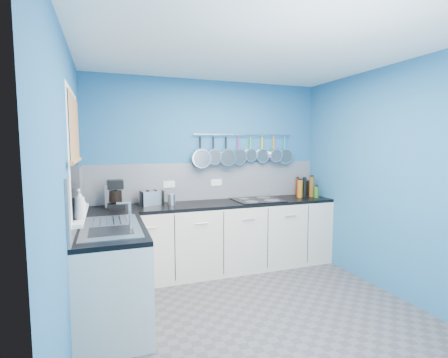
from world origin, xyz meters
TOP-DOWN VIEW (x-y plane):
  - floor at (0.00, 0.00)m, footprint 3.20×3.00m
  - ceiling at (0.00, 0.00)m, footprint 3.20×3.00m
  - wall_back at (0.00, 1.51)m, footprint 3.20×0.02m
  - wall_front at (0.00, -1.51)m, footprint 3.20×0.02m
  - wall_left at (-1.61, 0.00)m, footprint 0.02×3.00m
  - wall_right at (1.61, 0.00)m, footprint 0.02×3.00m
  - backsplash_back at (0.00, 1.49)m, footprint 3.20×0.02m
  - backsplash_left at (-1.59, 0.60)m, footprint 0.02×1.80m
  - cabinet_run_back at (0.00, 1.20)m, footprint 3.20×0.60m
  - worktop_back at (0.00, 1.20)m, footprint 3.20×0.60m
  - cabinet_run_left at (-1.30, 0.30)m, footprint 0.60×1.20m
  - worktop_left at (-1.30, 0.30)m, footprint 0.60×1.20m
  - window_frame at (-1.58, 0.30)m, footprint 0.01×1.00m
  - window_glass at (-1.57, 0.30)m, footprint 0.01×0.90m
  - bamboo_blind at (-1.56, 0.30)m, footprint 0.01×0.90m
  - window_sill at (-1.55, 0.30)m, footprint 0.10×0.98m
  - sink_unit at (-1.30, 0.30)m, footprint 0.50×0.95m
  - mixer_tap at (-1.14, 0.12)m, footprint 0.12×0.08m
  - socket_left at (-0.55, 1.48)m, footprint 0.15×0.01m
  - socket_right at (0.10, 1.48)m, footprint 0.15×0.01m
  - pot_rail at (0.50, 1.45)m, footprint 1.45×0.02m
  - soap_bottle_a at (-1.53, 0.02)m, footprint 0.11×0.11m
  - soap_bottle_b at (-1.53, 0.14)m, footprint 0.08×0.08m
  - paper_towel at (-1.29, 1.30)m, footprint 0.14×0.14m
  - coffee_maker at (-1.23, 1.23)m, footprint 0.20×0.22m
  - toaster at (-0.80, 1.32)m, footprint 0.30×0.22m
  - canister at (-0.57, 1.22)m, footprint 0.11×0.11m
  - hob at (0.58, 1.17)m, footprint 0.62×0.54m
  - pan_0 at (-0.13, 1.44)m, footprint 0.25×0.10m
  - pan_1 at (0.05, 1.44)m, footprint 0.21×0.09m
  - pan_2 at (0.23, 1.44)m, footprint 0.23×0.11m
  - pan_3 at (0.41, 1.44)m, footprint 0.22×0.07m
  - pan_4 at (0.59, 1.44)m, footprint 0.18×0.06m
  - pan_5 at (0.77, 1.44)m, footprint 0.20×0.07m
  - pan_6 at (0.95, 1.44)m, footprint 0.19×0.12m
  - pan_7 at (1.14, 1.44)m, footprint 0.22×0.07m
  - condiment_0 at (1.46, 1.30)m, footprint 0.06×0.06m
  - condiment_1 at (1.37, 1.30)m, footprint 0.06×0.06m
  - condiment_2 at (1.28, 1.31)m, footprint 0.06×0.06m
  - condiment_3 at (1.46, 1.22)m, footprint 0.07×0.07m
  - condiment_4 at (1.35, 1.23)m, footprint 0.06×0.06m
  - condiment_5 at (1.26, 1.21)m, footprint 0.07×0.07m
  - condiment_6 at (1.46, 1.11)m, footprint 0.06×0.06m

SIDE VIEW (x-z plane):
  - floor at x=0.00m, z-range -0.02..0.00m
  - cabinet_run_back at x=0.00m, z-range 0.00..0.86m
  - cabinet_run_left at x=-1.30m, z-range 0.00..0.86m
  - worktop_back at x=0.00m, z-range 0.86..0.90m
  - worktop_left at x=-1.30m, z-range 0.86..0.90m
  - sink_unit at x=-1.30m, z-range 0.90..0.91m
  - hob at x=0.58m, z-range 0.90..0.91m
  - canister at x=-0.57m, z-range 0.90..1.04m
  - condiment_6 at x=1.46m, z-range 0.90..1.06m
  - toaster at x=-0.80m, z-range 0.90..1.07m
  - condiment_1 at x=1.37m, z-range 0.90..1.11m
  - condiment_0 at x=1.46m, z-range 0.90..1.11m
  - condiment_5 at x=1.26m, z-range 0.90..1.15m
  - mixer_tap at x=-1.14m, z-range 0.90..1.16m
  - condiment_2 at x=1.28m, z-range 0.90..1.17m
  - paper_towel at x=-1.29m, z-range 0.90..1.17m
  - window_sill at x=-1.55m, z-range 1.02..1.05m
  - condiment_4 at x=1.35m, z-range 0.90..1.17m
  - condiment_3 at x=1.46m, z-range 0.90..1.19m
  - coffee_maker at x=-1.23m, z-range 0.90..1.23m
  - socket_left at x=-0.55m, z-range 1.09..1.18m
  - socket_right at x=0.10m, z-range 1.09..1.18m
  - soap_bottle_b at x=-1.53m, z-range 1.05..1.22m
  - backsplash_back at x=0.00m, z-range 0.90..1.40m
  - backsplash_left at x=-1.59m, z-range 0.90..1.40m
  - soap_bottle_a at x=-1.53m, z-range 1.05..1.29m
  - wall_back at x=0.00m, z-range 0.00..2.50m
  - wall_front at x=0.00m, z-range 0.00..2.50m
  - wall_left at x=-1.61m, z-range 0.00..2.50m
  - wall_right at x=1.61m, z-range 0.00..2.50m
  - window_glass at x=-1.57m, z-range 1.05..2.05m
  - window_frame at x=-1.58m, z-range 1.00..2.10m
  - pan_0 at x=-0.13m, z-range 1.34..1.78m
  - pan_2 at x=0.23m, z-range 1.36..1.78m
  - pan_3 at x=0.41m, z-range 1.37..1.78m
  - pan_7 at x=1.14m, z-range 1.37..1.78m
  - pan_1 at x=0.05m, z-range 1.38..1.78m
  - pan_5 at x=0.77m, z-range 1.39..1.78m
  - pan_6 at x=0.95m, z-range 1.40..1.78m
  - pan_4 at x=0.59m, z-range 1.41..1.78m
  - bamboo_blind at x=-1.56m, z-range 1.50..2.05m
  - pot_rail at x=0.50m, z-range 1.77..1.79m
  - ceiling at x=0.00m, z-range 2.50..2.52m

